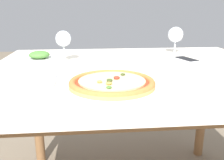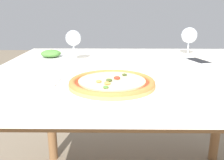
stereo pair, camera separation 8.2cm
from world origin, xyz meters
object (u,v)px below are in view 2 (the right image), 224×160
cell_phone (198,61)px  pizza_plate (112,84)px  wine_glass_far_right (189,36)px  dining_table (143,86)px  fork (59,79)px  side_plate (51,55)px  wine_glass_far_left (73,39)px

cell_phone → pizza_plate: bearing=-135.0°
pizza_plate → wine_glass_far_right: wine_glass_far_right is taller
dining_table → cell_phone: (0.28, 0.14, 0.09)m
fork → cell_phone: 0.69m
wine_glass_far_right → side_plate: bearing=-171.2°
dining_table → fork: fork is taller
wine_glass_far_left → side_plate: (-0.13, 0.06, -0.09)m
cell_phone → side_plate: (-0.74, 0.08, 0.01)m
dining_table → pizza_plate: 0.32m
dining_table → side_plate: size_ratio=7.40×
wine_glass_far_left → wine_glass_far_right: 0.64m
dining_table → wine_glass_far_left: bearing=154.2°
wine_glass_far_left → wine_glass_far_right: size_ratio=0.99×
cell_phone → side_plate: bearing=173.9°
wine_glass_far_right → cell_phone: (-0.00, -0.20, -0.10)m
pizza_plate → wine_glass_far_left: size_ratio=2.04×
side_plate → pizza_plate: bearing=-56.8°
pizza_plate → cell_phone: 0.59m
wine_glass_far_right → cell_phone: 0.22m
pizza_plate → fork: bearing=151.3°
pizza_plate → wine_glass_far_right: (0.42, 0.61, 0.09)m
fork → wine_glass_far_left: size_ratio=1.10×
pizza_plate → cell_phone: size_ratio=1.97×
wine_glass_far_left → wine_glass_far_right: (0.62, 0.17, -0.00)m
fork → dining_table: bearing=26.7°
wine_glass_far_right → side_plate: (-0.75, -0.12, -0.09)m
fork → wine_glass_far_right: 0.81m
wine_glass_far_right → dining_table: bearing=-130.5°
fork → wine_glass_far_left: wine_glass_far_left is taller
fork → side_plate: 0.41m
fork → cell_phone: (0.62, 0.31, 0.00)m
pizza_plate → wine_glass_far_left: wine_glass_far_left is taller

